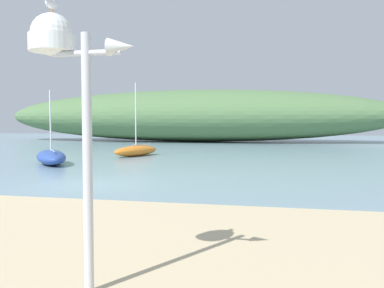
# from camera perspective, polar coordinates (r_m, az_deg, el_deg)

# --- Properties ---
(ground_plane) EXTENTS (120.00, 120.00, 0.00)m
(ground_plane) POSITION_cam_1_polar(r_m,az_deg,el_deg) (15.48, -15.05, -5.59)
(ground_plane) COLOR #7A99A8
(distant_hill) EXTENTS (48.01, 11.25, 6.14)m
(distant_hill) POSITION_cam_1_polar(r_m,az_deg,el_deg) (48.25, 0.26, 4.01)
(distant_hill) COLOR #517547
(distant_hill) RESTS_ON ground
(mast_structure) EXTENTS (1.34, 0.56, 3.45)m
(mast_structure) POSITION_cam_1_polar(r_m,az_deg,el_deg) (5.27, -17.89, 11.32)
(mast_structure) COLOR silver
(mast_structure) RESTS_ON beach_sand
(seagull_on_radar) EXTENTS (0.12, 0.28, 0.20)m
(seagull_on_radar) POSITION_cam_1_polar(r_m,az_deg,el_deg) (5.47, -19.37, 18.35)
(seagull_on_radar) COLOR orange
(seagull_on_radar) RESTS_ON mast_structure
(sailboat_east_reach) EXTENTS (3.80, 4.35, 4.07)m
(sailboat_east_reach) POSITION_cam_1_polar(r_m,az_deg,el_deg) (23.40, -19.33, -1.74)
(sailboat_east_reach) COLOR #2D4C9E
(sailboat_east_reach) RESTS_ON ground
(sailboat_west_reach) EXTENTS (2.65, 4.14, 4.97)m
(sailboat_west_reach) POSITION_cam_1_polar(r_m,az_deg,el_deg) (27.71, -7.93, -0.92)
(sailboat_west_reach) COLOR orange
(sailboat_west_reach) RESTS_ON ground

